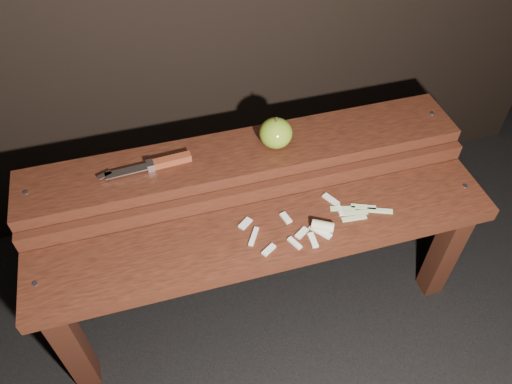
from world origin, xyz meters
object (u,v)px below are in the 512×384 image
object	(u,v)px
bench_rear_tier	(246,174)
knife	(161,163)
bench_front_tier	(269,250)
apple	(276,133)

from	to	relation	value
bench_rear_tier	knife	size ratio (longest dim) A/B	4.95
bench_front_tier	knife	world-z (taller)	knife
bench_front_tier	knife	bearing A→B (deg)	133.80
bench_front_tier	knife	xyz separation A→B (m)	(-0.22, 0.23, 0.16)
bench_front_tier	apple	bearing A→B (deg)	69.56
bench_front_tier	apple	xyz separation A→B (m)	(0.09, 0.23, 0.19)
bench_front_tier	apple	distance (m)	0.31
bench_rear_tier	knife	distance (m)	0.24
apple	knife	distance (m)	0.31
bench_front_tier	apple	world-z (taller)	apple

